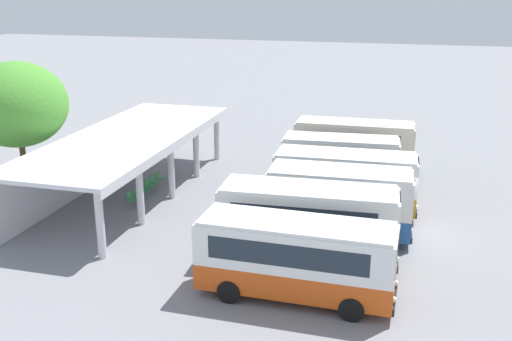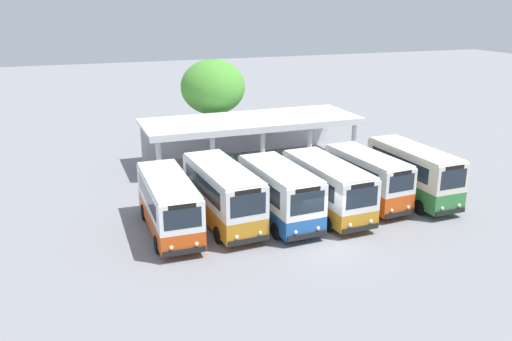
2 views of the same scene
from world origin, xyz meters
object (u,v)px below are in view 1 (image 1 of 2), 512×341
(city_bus_nearest_orange, at_px, (296,256))
(waiting_chair_middle_seat, at_px, (143,190))
(waiting_chair_fourth_seat, at_px, (148,185))
(waiting_chair_fifth_seat, at_px, (153,181))
(city_bus_fourth_amber, at_px, (345,180))
(waiting_chair_second_from_end, at_px, (138,194))
(city_bus_second_in_row, at_px, (308,221))
(waiting_chair_end_by_column, at_px, (131,198))
(city_bus_middle_cream, at_px, (339,200))
(city_bus_far_end_green, at_px, (354,146))
(city_bus_fifth_blue, at_px, (340,162))
(waiting_chair_far_end_seat, at_px, (159,178))

(city_bus_nearest_orange, height_order, waiting_chair_middle_seat, city_bus_nearest_orange)
(waiting_chair_fourth_seat, relative_size, waiting_chair_fifth_seat, 1.00)
(city_bus_fourth_amber, height_order, waiting_chair_second_from_end, city_bus_fourth_amber)
(city_bus_nearest_orange, relative_size, city_bus_second_in_row, 0.98)
(waiting_chair_end_by_column, bearing_deg, waiting_chair_fourth_seat, -0.07)
(city_bus_middle_cream, xyz_separation_m, waiting_chair_middle_seat, (2.13, 11.00, -1.27))
(city_bus_far_end_green, height_order, waiting_chair_second_from_end, city_bus_far_end_green)
(city_bus_fourth_amber, bearing_deg, city_bus_nearest_orange, 175.71)
(city_bus_far_end_green, bearing_deg, city_bus_fifth_blue, 172.13)
(city_bus_middle_cream, bearing_deg, waiting_chair_end_by_column, 86.32)
(city_bus_nearest_orange, bearing_deg, waiting_chair_fourth_seat, 48.72)
(city_bus_second_in_row, distance_m, city_bus_middle_cream, 3.18)
(city_bus_second_in_row, bearing_deg, city_bus_fourth_amber, -7.33)
(city_bus_nearest_orange, height_order, city_bus_second_in_row, city_bus_second_in_row)
(waiting_chair_second_from_end, distance_m, waiting_chair_far_end_seat, 2.84)
(city_bus_nearest_orange, bearing_deg, city_bus_fourth_amber, -4.29)
(waiting_chair_fifth_seat, bearing_deg, waiting_chair_second_from_end, -176.83)
(city_bus_fifth_blue, relative_size, waiting_chair_fourth_seat, 7.70)
(waiting_chair_second_from_end, bearing_deg, waiting_chair_middle_seat, 4.26)
(city_bus_far_end_green, bearing_deg, waiting_chair_far_end_seat, 114.71)
(waiting_chair_second_from_end, relative_size, waiting_chair_far_end_seat, 1.00)
(waiting_chair_second_from_end, relative_size, waiting_chair_fourth_seat, 1.00)
(city_bus_nearest_orange, distance_m, waiting_chair_fourth_seat, 13.61)
(city_bus_fifth_blue, distance_m, waiting_chair_far_end_seat, 10.46)
(city_bus_fourth_amber, xyz_separation_m, waiting_chair_fifth_seat, (0.50, 10.96, -1.23))
(city_bus_far_end_green, xyz_separation_m, waiting_chair_middle_seat, (-7.03, 10.68, -1.35))
(city_bus_second_in_row, bearing_deg, city_bus_far_end_green, -2.69)
(city_bus_middle_cream, distance_m, city_bus_far_end_green, 9.16)
(city_bus_second_in_row, distance_m, waiting_chair_second_from_end, 11.08)
(city_bus_fifth_blue, distance_m, waiting_chair_fifth_seat, 10.71)
(waiting_chair_far_end_seat, bearing_deg, city_bus_far_end_green, -65.29)
(city_bus_nearest_orange, relative_size, waiting_chair_second_from_end, 8.64)
(city_bus_far_end_green, relative_size, waiting_chair_end_by_column, 8.36)
(waiting_chair_second_from_end, height_order, waiting_chair_fifth_seat, same)
(city_bus_second_in_row, xyz_separation_m, waiting_chair_fifth_seat, (6.60, 10.17, -1.33))
(city_bus_far_end_green, distance_m, waiting_chair_second_from_end, 13.21)
(city_bus_fourth_amber, height_order, waiting_chair_end_by_column, city_bus_fourth_amber)
(city_bus_middle_cream, distance_m, waiting_chair_end_by_column, 11.08)
(city_bus_second_in_row, xyz_separation_m, city_bus_middle_cream, (3.05, -0.89, -0.05))
(waiting_chair_end_by_column, relative_size, waiting_chair_fifth_seat, 1.00)
(city_bus_nearest_orange, height_order, city_bus_far_end_green, city_bus_far_end_green)
(city_bus_second_in_row, distance_m, waiting_chair_end_by_column, 10.85)
(city_bus_second_in_row, relative_size, city_bus_middle_cream, 1.12)
(waiting_chair_end_by_column, bearing_deg, city_bus_middle_cream, -93.68)
(city_bus_fifth_blue, relative_size, waiting_chair_second_from_end, 7.70)
(city_bus_nearest_orange, distance_m, city_bus_fourth_amber, 9.18)
(city_bus_nearest_orange, distance_m, city_bus_far_end_green, 15.27)
(city_bus_fifth_blue, bearing_deg, waiting_chair_middle_seat, 111.19)
(city_bus_fifth_blue, relative_size, waiting_chair_middle_seat, 7.70)
(waiting_chair_end_by_column, xyz_separation_m, waiting_chair_second_from_end, (0.71, -0.04, 0.00))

